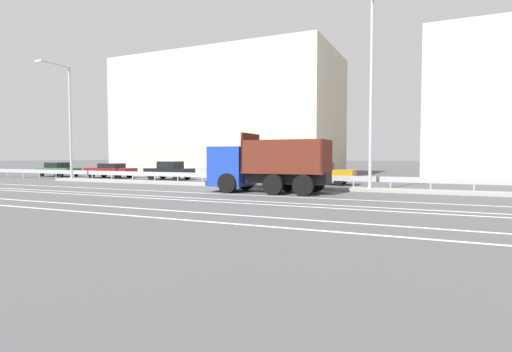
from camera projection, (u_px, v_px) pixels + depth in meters
ground_plane at (217, 189)px, 23.58m from camera, size 320.00×320.00×0.00m
lane_strip_0 at (256, 195)px, 19.74m from camera, size 57.18×0.16×0.01m
lane_strip_1 at (234, 200)px, 17.63m from camera, size 57.18×0.16×0.01m
lane_strip_2 at (224, 202)px, 16.81m from camera, size 57.18×0.16×0.01m
lane_strip_3 at (182, 211)px, 14.04m from camera, size 57.18×0.16×0.01m
lane_strip_4 at (154, 217)px, 12.63m from camera, size 57.18×0.16×0.01m
median_island at (234, 185)px, 25.58m from camera, size 31.45×1.10×0.18m
median_guardrail at (243, 177)px, 26.65m from camera, size 57.18×0.09×0.78m
dump_truck at (255, 169)px, 21.65m from camera, size 6.53×2.86×3.18m
median_road_sign at (256, 167)px, 24.88m from camera, size 0.74×0.16×2.39m
street_lamp_0 at (68, 116)px, 31.00m from camera, size 0.70×2.74×9.03m
street_lamp_1 at (371, 84)px, 21.71m from camera, size 0.70×2.38×10.75m
parked_car_0 at (58, 169)px, 38.28m from camera, size 4.66×2.01×1.35m
parked_car_1 at (111, 170)px, 35.80m from camera, size 4.72×2.03×1.31m
parked_car_2 at (170, 171)px, 33.21m from camera, size 4.06×1.85×1.52m
parked_car_3 at (233, 171)px, 30.44m from camera, size 4.91×2.01×1.61m
parked_car_4 at (319, 173)px, 27.48m from camera, size 4.76×1.99×1.50m
background_building_0 at (229, 117)px, 42.84m from camera, size 22.71×11.91×12.25m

